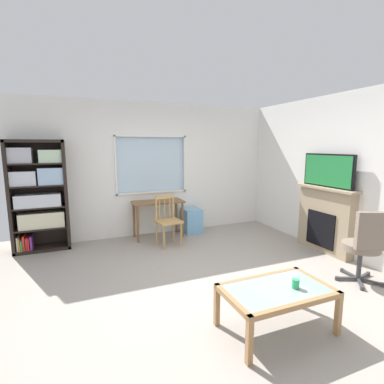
{
  "coord_description": "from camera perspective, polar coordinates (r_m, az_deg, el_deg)",
  "views": [
    {
      "loc": [
        -1.47,
        -3.23,
        1.8
      ],
      "look_at": [
        0.2,
        0.81,
        1.1
      ],
      "focal_mm": 26.93,
      "sensor_mm": 36.0,
      "label": 1
    }
  ],
  "objects": [
    {
      "name": "desk_under_window",
      "position": [
        5.7,
        -6.75,
        -2.95
      ],
      "size": [
        0.99,
        0.47,
        0.73
      ],
      "color": "brown",
      "rests_on": "ground"
    },
    {
      "name": "sippy_cup",
      "position": [
        3.08,
        19.82,
        -16.68
      ],
      "size": [
        0.07,
        0.07,
        0.09
      ],
      "primitive_type": "cylinder",
      "color": "#33B770",
      "rests_on": "coffee_table"
    },
    {
      "name": "tv",
      "position": [
        5.28,
        25.34,
        3.85
      ],
      "size": [
        0.06,
        0.98,
        0.55
      ],
      "color": "black",
      "rests_on": "fireplace"
    },
    {
      "name": "wooden_chair",
      "position": [
        5.26,
        -4.81,
        -5.59
      ],
      "size": [
        0.47,
        0.45,
        0.9
      ],
      "color": "tan",
      "rests_on": "ground"
    },
    {
      "name": "plastic_drawer_unit",
      "position": [
        6.06,
        -0.07,
        -5.66
      ],
      "size": [
        0.35,
        0.4,
        0.5
      ],
      "primitive_type": "cube",
      "color": "#72ADDB",
      "rests_on": "ground"
    },
    {
      "name": "wall_back_with_window",
      "position": [
        5.92,
        -8.04,
        4.33
      ],
      "size": [
        5.09,
        0.15,
        2.64
      ],
      "color": "white",
      "rests_on": "ground"
    },
    {
      "name": "office_chair",
      "position": [
        4.39,
        31.07,
        -8.7
      ],
      "size": [
        0.59,
        0.62,
        1.0
      ],
      "color": "#7A6B5B",
      "rests_on": "ground"
    },
    {
      "name": "bookshelf",
      "position": [
        5.56,
        -28.07,
        -0.29
      ],
      "size": [
        0.9,
        0.38,
        1.9
      ],
      "color": "black",
      "rests_on": "ground"
    },
    {
      "name": "ground",
      "position": [
        3.99,
        1.87,
        -17.88
      ],
      "size": [
        6.09,
        5.97,
        0.02
      ],
      "primitive_type": "cube",
      "color": "#9E9389"
    },
    {
      "name": "wall_right",
      "position": [
        5.22,
        29.02,
        2.75
      ],
      "size": [
        0.12,
        5.17,
        2.64
      ],
      "primitive_type": "cube",
      "color": "white",
      "rests_on": "ground"
    },
    {
      "name": "coffee_table",
      "position": [
        3.08,
        16.42,
        -18.78
      ],
      "size": [
        1.05,
        0.63,
        0.44
      ],
      "color": "#8C9E99",
      "rests_on": "ground"
    },
    {
      "name": "fireplace",
      "position": [
        5.42,
        24.86,
        -4.92
      ],
      "size": [
        0.26,
        1.14,
        1.12
      ],
      "color": "tan",
      "rests_on": "ground"
    }
  ]
}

